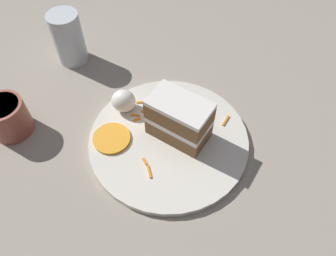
% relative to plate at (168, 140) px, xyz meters
% --- Properties ---
extents(ground_plane, '(6.00, 6.00, 0.00)m').
position_rel_plate_xyz_m(ground_plane, '(0.00, 0.01, -0.04)').
color(ground_plane, '#4C4742').
rests_on(ground_plane, ground).
extents(dining_table, '(1.22, 1.02, 0.03)m').
position_rel_plate_xyz_m(dining_table, '(0.00, 0.01, -0.02)').
color(dining_table, gray).
rests_on(dining_table, ground).
extents(plate, '(0.31, 0.31, 0.01)m').
position_rel_plate_xyz_m(plate, '(0.00, 0.00, 0.00)').
color(plate, silver).
rests_on(plate, dining_table).
extents(cake_slice, '(0.13, 0.11, 0.09)m').
position_rel_plate_xyz_m(cake_slice, '(0.02, 0.01, 0.05)').
color(cake_slice, brown).
rests_on(cake_slice, plate).
extents(cream_dollop, '(0.05, 0.04, 0.05)m').
position_rel_plate_xyz_m(cream_dollop, '(-0.09, 0.07, 0.03)').
color(cream_dollop, white).
rests_on(cream_dollop, plate).
extents(orange_garnish, '(0.07, 0.07, 0.01)m').
position_rel_plate_xyz_m(orange_garnish, '(-0.11, -0.01, 0.01)').
color(orange_garnish, orange).
rests_on(orange_garnish, plate).
extents(carrot_shreds_scatter, '(0.20, 0.20, 0.00)m').
position_rel_plate_xyz_m(carrot_shreds_scatter, '(-0.02, 0.03, 0.01)').
color(carrot_shreds_scatter, orange).
rests_on(carrot_shreds_scatter, plate).
extents(drinking_glass, '(0.07, 0.07, 0.12)m').
position_rel_plate_xyz_m(drinking_glass, '(-0.24, 0.23, 0.05)').
color(drinking_glass, silver).
rests_on(drinking_glass, dining_table).
extents(coffee_mug, '(0.08, 0.08, 0.07)m').
position_rel_plate_xyz_m(coffee_mug, '(-0.31, 0.01, 0.03)').
color(coffee_mug, '#994C3D').
rests_on(coffee_mug, dining_table).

